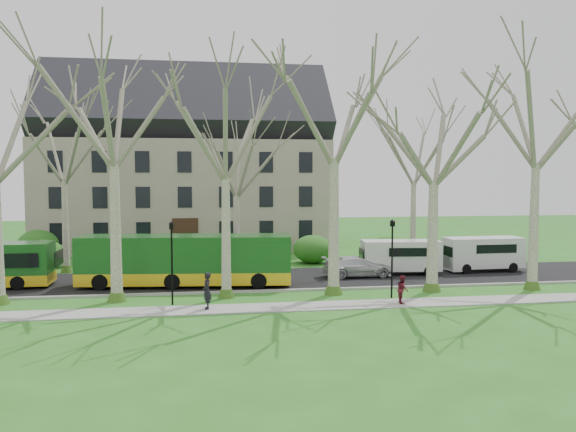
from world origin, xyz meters
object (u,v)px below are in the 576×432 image
object	(u,v)px
bus_follow	(186,260)
van_a	(401,257)
sedan	(358,267)
pedestrian_a	(207,291)
pedestrian_b	(403,289)
van_b	(483,254)

from	to	relation	value
bus_follow	van_a	size ratio (longest dim) A/B	2.42
sedan	van_a	size ratio (longest dim) A/B	0.88
sedan	pedestrian_a	distance (m)	12.71
bus_follow	pedestrian_b	world-z (taller)	bus_follow
bus_follow	sedan	xyz separation A→B (m)	(11.27, 1.48, -0.92)
bus_follow	van_a	bearing A→B (deg)	14.17
van_a	pedestrian_a	size ratio (longest dim) A/B	2.84
pedestrian_a	pedestrian_b	xyz separation A→B (m)	(10.24, -0.16, -0.19)
bus_follow	van_b	xyz separation A→B (m)	(20.69, 2.42, -0.41)
van_a	van_b	world-z (taller)	van_b
pedestrian_b	bus_follow	bearing A→B (deg)	71.31
bus_follow	pedestrian_b	size ratio (longest dim) A/B	8.62
sedan	van_b	size ratio (longest dim) A/B	0.85
pedestrian_b	sedan	bearing A→B (deg)	12.58
sedan	pedestrian_b	size ratio (longest dim) A/B	3.14
van_a	pedestrian_b	distance (m)	9.14
sedan	van_b	bearing A→B (deg)	-85.78
bus_follow	pedestrian_b	bearing A→B (deg)	-23.66
van_a	pedestrian_a	xyz separation A→B (m)	(-13.22, -8.47, -0.22)
bus_follow	pedestrian_a	bearing A→B (deg)	-72.84
bus_follow	sedan	distance (m)	11.40
bus_follow	van_a	xyz separation A→B (m)	(14.49, 2.11, -0.45)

